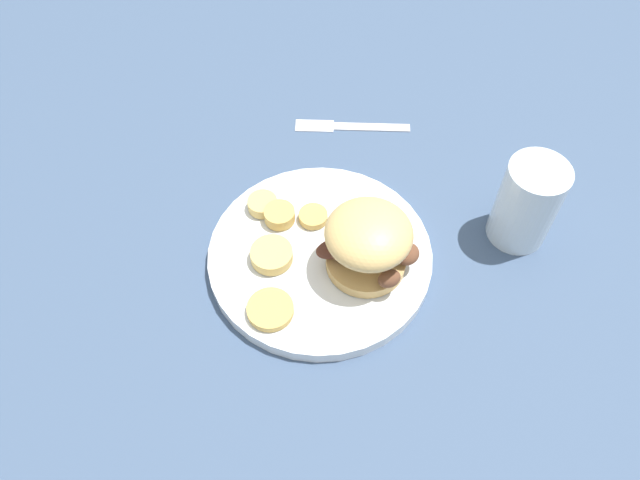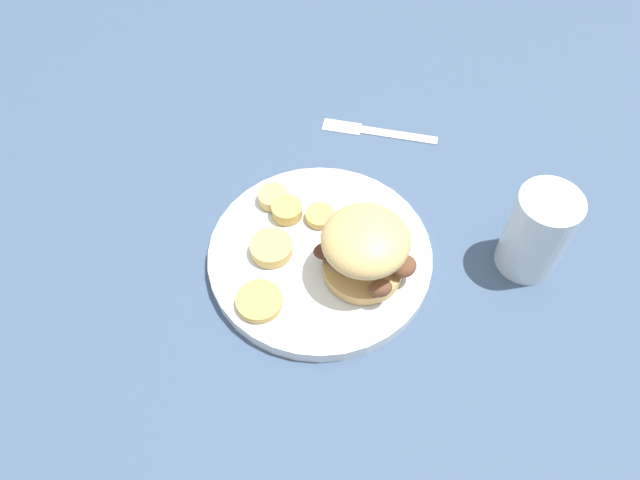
# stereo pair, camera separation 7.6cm
# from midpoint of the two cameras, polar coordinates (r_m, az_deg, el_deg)

# --- Properties ---
(ground_plane) EXTENTS (4.00, 4.00, 0.00)m
(ground_plane) POSITION_cam_midpoint_polar(r_m,az_deg,el_deg) (0.80, 2.72, -2.06)
(ground_plane) COLOR #3D5170
(dinner_plate) EXTENTS (0.28, 0.28, 0.02)m
(dinner_plate) POSITION_cam_midpoint_polar(r_m,az_deg,el_deg) (0.79, 2.75, -1.61)
(dinner_plate) COLOR white
(dinner_plate) RESTS_ON ground_plane
(sandwich) EXTENTS (0.13, 0.11, 0.09)m
(sandwich) POSITION_cam_midpoint_polar(r_m,az_deg,el_deg) (0.73, 7.09, -0.96)
(sandwich) COLOR tan
(sandwich) RESTS_ON dinner_plate
(potato_round_0) EXTENTS (0.04, 0.04, 0.02)m
(potato_round_0) POSITION_cam_midpoint_polar(r_m,az_deg,el_deg) (0.82, -1.69, 3.77)
(potato_round_0) COLOR #DBB766
(potato_round_0) RESTS_ON dinner_plate
(potato_round_1) EXTENTS (0.05, 0.05, 0.02)m
(potato_round_1) POSITION_cam_midpoint_polar(r_m,az_deg,el_deg) (0.78, -1.69, -0.66)
(potato_round_1) COLOR #DBB766
(potato_round_1) RESTS_ON dinner_plate
(potato_round_2) EXTENTS (0.04, 0.04, 0.01)m
(potato_round_2) POSITION_cam_midpoint_polar(r_m,az_deg,el_deg) (0.81, 2.77, 2.02)
(potato_round_2) COLOR tan
(potato_round_2) RESTS_ON dinner_plate
(potato_round_3) EXTENTS (0.06, 0.06, 0.01)m
(potato_round_3) POSITION_cam_midpoint_polar(r_m,az_deg,el_deg) (0.74, -2.67, -5.81)
(potato_round_3) COLOR tan
(potato_round_3) RESTS_ON dinner_plate
(potato_round_4) EXTENTS (0.04, 0.04, 0.02)m
(potato_round_4) POSITION_cam_midpoint_polar(r_m,az_deg,el_deg) (0.81, -0.34, 2.57)
(potato_round_4) COLOR tan
(potato_round_4) RESTS_ON dinner_plate
(fork) EXTENTS (0.17, 0.05, 0.00)m
(fork) POSITION_cam_midpoint_polar(r_m,az_deg,el_deg) (0.95, 7.63, 9.64)
(fork) COLOR silver
(fork) RESTS_ON ground_plane
(drinking_glass) EXTENTS (0.08, 0.08, 0.12)m
(drinking_glass) POSITION_cam_midpoint_polar(r_m,az_deg,el_deg) (0.81, 21.83, 0.54)
(drinking_glass) COLOR silver
(drinking_glass) RESTS_ON ground_plane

